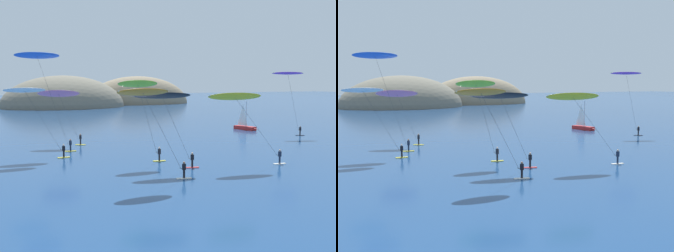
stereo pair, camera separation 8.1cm
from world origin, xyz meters
TOP-DOWN VIEW (x-y plane):
  - headland_island at (16.96, 141.78)m, footprint 81.46×40.26m
  - sailboat_near at (17.68, 44.71)m, footprint 2.24×5.97m
  - kitesurfer_yellow at (-5.73, 15.51)m, footprint 9.64×2.48m
  - kitesurfer_blue at (-23.43, 34.66)m, footprint 7.64×2.08m
  - kitesurfer_orange at (-17.81, 13.03)m, footprint 7.60×1.53m
  - kitesurfer_purple at (18.47, 33.93)m, footprint 6.03×3.04m
  - kitesurfer_black at (-13.66, 17.84)m, footprint 7.41×2.58m
  - kitesurfer_lime at (-14.46, 22.50)m, footprint 5.85×1.57m
  - kitesurfer_white at (-25.71, 29.83)m, footprint 7.59×1.48m
  - kitesurfer_pink at (-19.64, 40.38)m, footprint 6.70×3.27m

SIDE VIEW (x-z plane):
  - headland_island at x=16.96m, z-range -11.96..11.96m
  - sailboat_near at x=17.68m, z-range -2.21..3.49m
  - kitesurfer_pink at x=-19.64m, z-range 3.12..11.43m
  - kitesurfer_yellow at x=-5.73m, z-range 3.17..11.50m
  - kitesurfer_black at x=-13.66m, z-range 3.30..11.70m
  - kitesurfer_white at x=-25.71m, z-range 3.39..12.21m
  - kitesurfer_orange at x=-17.81m, z-range 3.43..12.33m
  - kitesurfer_lime at x=-14.46m, z-range 3.61..13.29m
  - kitesurfer_purple at x=18.47m, z-range 4.42..15.63m
  - kitesurfer_blue at x=-23.43m, z-range 5.34..18.63m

